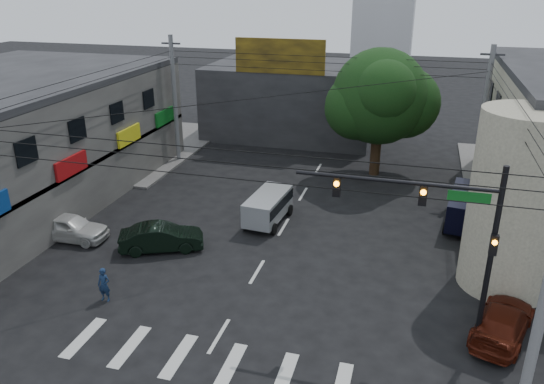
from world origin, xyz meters
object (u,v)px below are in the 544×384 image
at_px(white_compact, 69,227).
at_px(traffic_officer, 104,285).
at_px(utility_pole_far_right, 483,120).
at_px(maroon_sedan, 503,322).
at_px(silver_minivan, 268,209).
at_px(utility_pole_far_left, 175,100).
at_px(street_tree, 380,97).
at_px(dark_sedan, 161,237).
at_px(navy_van, 467,209).
at_px(traffic_gantry, 444,226).

bearing_deg(white_compact, traffic_officer, -134.64).
height_order(utility_pole_far_right, traffic_officer, utility_pole_far_right).
bearing_deg(maroon_sedan, white_compact, 11.80).
xyz_separation_m(white_compact, silver_minivan, (9.50, 4.82, 0.14)).
bearing_deg(white_compact, utility_pole_far_left, -1.88).
distance_m(street_tree, dark_sedan, 17.63).
bearing_deg(street_tree, navy_van, -50.60).
height_order(maroon_sedan, navy_van, navy_van).
xyz_separation_m(utility_pole_far_right, silver_minivan, (-11.50, -8.61, -3.76)).
height_order(silver_minivan, navy_van, navy_van).
distance_m(utility_pole_far_right, dark_sedan, 20.95).
xyz_separation_m(dark_sedan, maroon_sedan, (15.80, -2.83, -0.05)).
xyz_separation_m(street_tree, white_compact, (-14.50, -14.44, -4.77)).
relative_size(street_tree, utility_pole_far_left, 0.95).
bearing_deg(dark_sedan, street_tree, -57.32).
height_order(street_tree, white_compact, street_tree).
distance_m(street_tree, traffic_officer, 21.79).
relative_size(maroon_sedan, silver_minivan, 1.17).
xyz_separation_m(dark_sedan, traffic_officer, (-0.27, -4.81, 0.08)).
bearing_deg(maroon_sedan, street_tree, -50.29).
xyz_separation_m(utility_pole_far_right, maroon_sedan, (0.00, -16.02, -3.96)).
relative_size(maroon_sedan, traffic_officer, 3.10).
xyz_separation_m(traffic_gantry, white_compact, (-18.32, 3.57, -4.13)).
xyz_separation_m(silver_minivan, traffic_officer, (-4.57, -9.39, -0.08)).
relative_size(navy_van, traffic_officer, 3.24).
relative_size(utility_pole_far_left, navy_van, 1.86).
xyz_separation_m(maroon_sedan, traffic_officer, (-16.07, -1.98, 0.13)).
distance_m(dark_sedan, white_compact, 5.21).
height_order(traffic_gantry, utility_pole_far_left, utility_pole_far_left).
bearing_deg(utility_pole_far_left, street_tree, 3.95).
distance_m(street_tree, traffic_gantry, 18.42).
height_order(street_tree, traffic_gantry, street_tree).
relative_size(dark_sedan, white_compact, 1.05).
bearing_deg(navy_van, traffic_officer, 136.15).
height_order(white_compact, silver_minivan, silver_minivan).
height_order(street_tree, utility_pole_far_right, utility_pole_far_right).
xyz_separation_m(street_tree, traffic_officer, (-9.57, -19.00, -4.71)).
xyz_separation_m(utility_pole_far_left, utility_pole_far_right, (21.00, 0.00, 0.00)).
distance_m(white_compact, traffic_officer, 6.72).
bearing_deg(utility_pole_far_left, utility_pole_far_right, 0.00).
height_order(traffic_gantry, utility_pole_far_right, utility_pole_far_right).
bearing_deg(white_compact, dark_sedan, -89.16).
relative_size(utility_pole_far_right, traffic_officer, 6.02).
bearing_deg(traffic_gantry, dark_sedan, 163.80).
xyz_separation_m(dark_sedan, white_compact, (-5.20, -0.25, 0.02)).
xyz_separation_m(street_tree, utility_pole_far_left, (-14.50, -1.00, -0.87)).
xyz_separation_m(utility_pole_far_right, navy_van, (-0.79, -5.95, -3.65)).
bearing_deg(utility_pole_far_left, maroon_sedan, -37.34).
bearing_deg(traffic_gantry, utility_pole_far_left, 137.14).
xyz_separation_m(street_tree, maroon_sedan, (6.50, -17.02, -4.83)).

